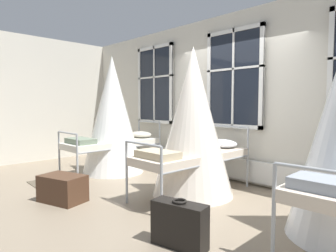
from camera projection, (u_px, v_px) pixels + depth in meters
ground at (195, 193)px, 4.59m from camera, size 18.01×18.01×0.00m
back_wall_with_windows at (237, 97)px, 5.30m from camera, size 8.97×0.10×3.06m
window_bank at (233, 121)px, 5.25m from camera, size 5.41×0.10×2.68m
cot_first at (113, 116)px, 5.96m from camera, size 1.25×2.01×2.39m
cot_second at (193, 123)px, 4.44m from camera, size 1.25×2.02×2.28m
rug_first at (50, 184)px, 5.10m from camera, size 0.83×0.60×0.01m
suitcase_dark at (179, 224)px, 2.82m from camera, size 0.59×0.31×0.47m
travel_trunk at (63, 188)px, 4.16m from camera, size 0.73×0.57×0.38m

